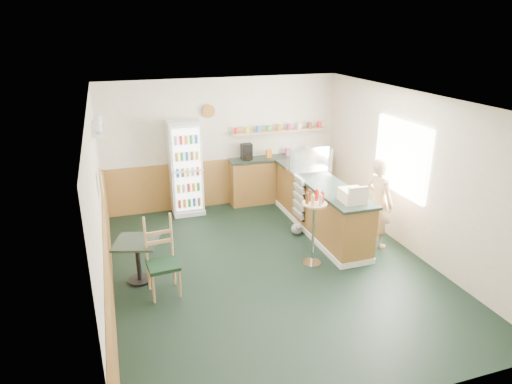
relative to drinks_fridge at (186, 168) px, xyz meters
name	(u,v)px	position (x,y,z in m)	size (l,w,h in m)	color
ground	(271,268)	(0.86, -2.74, -0.96)	(6.00, 6.00, 0.00)	black
room_envelope	(244,166)	(0.63, -2.01, 0.56)	(5.04, 6.02, 2.72)	beige
service_counter	(320,208)	(2.21, -1.67, -0.50)	(0.68, 3.01, 1.01)	olive
back_counter	(279,176)	(2.05, 0.06, -0.41)	(2.24, 0.42, 1.69)	olive
drinks_fridge	(186,168)	(0.00, 0.00, 0.00)	(0.64, 0.54, 1.93)	silver
display_case	(309,160)	(2.21, -1.13, 0.28)	(0.81, 0.42, 0.46)	silver
cash_register	(352,196)	(2.21, -2.81, 0.15)	(0.36, 0.38, 0.21)	beige
shopkeeper	(379,203)	(2.91, -2.53, -0.16)	(0.53, 0.39, 1.60)	tan
condiment_stand	(314,218)	(1.54, -2.81, -0.16)	(0.40, 0.40, 1.25)	silver
newspaper_rack	(299,198)	(1.85, -1.50, -0.31)	(0.09, 0.41, 0.84)	black
cafe_table	(137,253)	(-1.19, -2.49, -0.48)	(0.78, 0.78, 0.68)	black
cafe_chair	(161,253)	(-0.87, -2.85, -0.35)	(0.46, 0.46, 1.17)	black
dog_doorstop	(297,229)	(1.74, -1.72, -0.84)	(0.21, 0.27, 0.25)	gray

